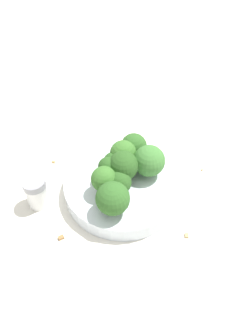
# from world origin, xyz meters

# --- Properties ---
(ground_plane) EXTENTS (3.00, 3.00, 0.00)m
(ground_plane) POSITION_xyz_m (0.00, 0.00, 0.00)
(ground_plane) COLOR silver
(bowl) EXTENTS (0.23, 0.23, 0.03)m
(bowl) POSITION_xyz_m (0.00, 0.00, 0.02)
(bowl) COLOR silver
(bowl) RESTS_ON ground_plane
(broccoli_floret_0) EXTENTS (0.04, 0.04, 0.05)m
(broccoli_floret_0) POSITION_xyz_m (-0.01, -0.03, 0.06)
(broccoli_floret_0) COLOR #84AD66
(broccoli_floret_0) RESTS_ON bowl
(broccoli_floret_1) EXTENTS (0.05, 0.05, 0.06)m
(broccoli_floret_1) POSITION_xyz_m (0.00, 0.03, 0.07)
(broccoli_floret_1) COLOR #7A9E5B
(broccoli_floret_1) RESTS_ON bowl
(broccoli_floret_2) EXTENTS (0.06, 0.06, 0.06)m
(broccoli_floret_2) POSITION_xyz_m (0.05, 0.02, 0.07)
(broccoli_floret_2) COLOR #7A9E5B
(broccoli_floret_2) RESTS_ON bowl
(broccoli_floret_3) EXTENTS (0.05, 0.05, 0.06)m
(broccoli_floret_3) POSITION_xyz_m (-0.03, -0.03, 0.06)
(broccoli_floret_3) COLOR #7A9E5B
(broccoli_floret_3) RESTS_ON bowl
(broccoli_floret_4) EXTENTS (0.05, 0.05, 0.07)m
(broccoli_floret_4) POSITION_xyz_m (0.00, -0.00, 0.07)
(broccoli_floret_4) COLOR #84AD66
(broccoli_floret_4) RESTS_ON bowl
(broccoli_floret_5) EXTENTS (0.04, 0.04, 0.06)m
(broccoli_floret_5) POSITION_xyz_m (-0.03, -0.00, 0.07)
(broccoli_floret_5) COLOR #8EB770
(broccoli_floret_5) RESTS_ON bowl
(broccoli_floret_6) EXTENTS (0.04, 0.04, 0.05)m
(broccoli_floret_6) POSITION_xyz_m (-0.02, 0.02, 0.06)
(broccoli_floret_6) COLOR #7A9E5B
(broccoli_floret_6) RESTS_ON bowl
(broccoli_floret_7) EXTENTS (0.05, 0.05, 0.05)m
(broccoli_floret_7) POSITION_xyz_m (0.02, 0.06, 0.06)
(broccoli_floret_7) COLOR #7A9E5B
(broccoli_floret_7) RESTS_ON bowl
(broccoli_floret_8) EXTENTS (0.06, 0.06, 0.06)m
(broccoli_floret_8) POSITION_xyz_m (-0.02, -0.07, 0.07)
(broccoli_floret_8) COLOR #8EB770
(broccoli_floret_8) RESTS_ON bowl
(pepper_shaker) EXTENTS (0.04, 0.04, 0.06)m
(pepper_shaker) POSITION_xyz_m (-0.16, -0.03, 0.03)
(pepper_shaker) COLOR silver
(pepper_shaker) RESTS_ON ground_plane
(almond_crumb_0) EXTENTS (0.01, 0.01, 0.01)m
(almond_crumb_0) POSITION_xyz_m (0.16, 0.05, 0.00)
(almond_crumb_0) COLOR tan
(almond_crumb_0) RESTS_ON ground_plane
(almond_crumb_1) EXTENTS (0.01, 0.01, 0.01)m
(almond_crumb_1) POSITION_xyz_m (0.11, -0.10, 0.00)
(almond_crumb_1) COLOR tan
(almond_crumb_1) RESTS_ON ground_plane
(almond_crumb_2) EXTENTS (0.01, 0.01, 0.01)m
(almond_crumb_2) POSITION_xyz_m (-0.11, -0.10, 0.00)
(almond_crumb_2) COLOR olive
(almond_crumb_2) RESTS_ON ground_plane
(almond_crumb_3) EXTENTS (0.01, 0.01, 0.01)m
(almond_crumb_3) POSITION_xyz_m (-0.15, 0.08, 0.00)
(almond_crumb_3) COLOR #AD7F4C
(almond_crumb_3) RESTS_ON ground_plane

